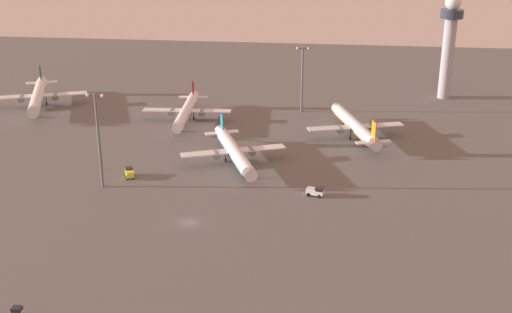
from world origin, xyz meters
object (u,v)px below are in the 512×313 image
airplane_taxiway_distant (38,96)px  apron_light_central (302,74)px  baggage_tractor (130,173)px  control_tower (449,39)px  airplane_near_gate (187,111)px  airplane_terminal_side (355,126)px  airplane_mid_apron (234,151)px  maintenance_van (316,191)px  pushback_tug (17,313)px  apron_light_east (98,134)px

airplane_taxiway_distant → apron_light_central: (91.23, 5.97, 8.81)m
baggage_tractor → airplane_taxiway_distant: bearing=107.6°
airplane_taxiway_distant → baggage_tractor: bearing=110.9°
control_tower → airplane_near_gate: size_ratio=1.00×
control_tower → airplane_terminal_side: control_tower is taller
control_tower → airplane_mid_apron: (-66.07, -74.90, -17.95)m
airplane_terminal_side → airplane_mid_apron: bearing=-159.7°
maintenance_van → apron_light_central: (-7.50, 70.02, 11.74)m
airplane_terminal_side → airplane_near_gate: (-54.05, 9.74, -0.09)m
airplane_mid_apron → maintenance_van: 29.74m
control_tower → airplane_taxiway_distant: control_tower is taller
maintenance_van → pushback_tug: (-48.18, -56.82, -0.11)m
airplane_taxiway_distant → baggage_tractor: 76.98m
pushback_tug → apron_light_central: 133.73m
airplane_near_gate → airplane_taxiway_distant: size_ratio=0.91×
airplane_taxiway_distant → maintenance_van: 117.73m
maintenance_van → airplane_mid_apron: bearing=-116.2°
airplane_taxiway_distant → apron_light_east: size_ratio=1.70×
airplane_terminal_side → pushback_tug: size_ratio=11.84×
baggage_tractor → maintenance_van: (48.15, -6.10, 0.00)m
airplane_taxiway_distant → apron_light_east: apron_light_east is taller
control_tower → airplane_near_gate: control_tower is taller
airplane_near_gate → airplane_taxiway_distant: 55.68m
baggage_tractor → apron_light_central: size_ratio=0.21×
control_tower → airplane_taxiway_distant: bearing=-168.2°
airplane_near_gate → airplane_mid_apron: bearing=116.8°
airplane_near_gate → apron_light_central: (36.39, 15.59, 9.32)m
baggage_tractor → control_tower: bearing=20.3°
airplane_terminal_side → pushback_tug: airplane_terminal_side is taller
baggage_tractor → pushback_tug: bearing=-113.5°
airplane_terminal_side → baggage_tractor: (-58.31, -38.59, -2.52)m
control_tower → airplane_mid_apron: 101.48m
control_tower → baggage_tractor: control_tower is taller
airplane_near_gate → apron_light_east: bearing=76.9°
maintenance_van → airplane_terminal_side: bearing=-179.4°
control_tower → baggage_tractor: 128.28m
airplane_terminal_side → pushback_tug: bearing=-137.6°
airplane_near_gate → baggage_tractor: 48.58m
airplane_near_gate → airplane_taxiway_distant: bearing=-13.8°
airplane_terminal_side → maintenance_van: size_ratio=8.30×
airplane_near_gate → apron_light_central: bearing=-160.7°
airplane_terminal_side → baggage_tractor: airplane_terminal_side is taller
pushback_tug → apron_light_central: bearing=70.0°
airplane_mid_apron → pushback_tug: airplane_mid_apron is taller
airplane_mid_apron → apron_light_central: apron_light_central is taller
airplane_terminal_side → maintenance_van: bearing=-120.5°
airplane_terminal_side → baggage_tractor: 69.97m
pushback_tug → apron_light_central: size_ratio=0.14×
airplane_taxiway_distant → baggage_tractor: airplane_taxiway_distant is taller
control_tower → airplane_near_gate: 97.27m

